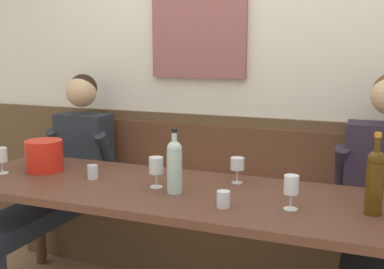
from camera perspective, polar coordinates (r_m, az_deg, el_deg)
The scene contains 15 objects.
room_wall_back at distance 3.13m, azimuth 4.81°, elevation 9.65°, with size 6.80×0.12×2.80m.
wood_wainscot_panel at distance 3.21m, azimuth 4.32°, elevation -6.62°, with size 6.80×0.03×1.00m, color brown.
wall_bench at distance 3.10m, azimuth 3.09°, elevation -11.59°, with size 2.75×0.42×0.94m.
dining_table at distance 2.39m, azimuth -1.82°, elevation -8.51°, with size 2.45×0.76×0.74m.
person_center_left_seat at distance 3.15m, azimuth -16.33°, elevation -4.95°, with size 0.48×1.20×1.27m.
person_center_right_seat at distance 2.53m, azimuth 22.50°, elevation -8.87°, with size 0.53×1.20×1.32m.
ice_bucket at distance 2.84m, azimuth -17.70°, elevation -2.48°, with size 0.21×0.21×0.18m, color red.
wine_bottle_amber_mid at distance 2.13m, azimuth 21.55°, elevation -5.20°, with size 0.07×0.07×0.36m.
wine_bottle_clear_water at distance 2.28m, azimuth -2.17°, elevation -3.75°, with size 0.08×0.08×0.32m.
wine_glass_mid_left at distance 2.85m, azimuth -22.37°, elevation -2.52°, with size 0.07×0.07×0.15m.
wine_glass_by_bottle at distance 2.10m, azimuth 12.11°, elevation -6.18°, with size 0.07×0.07×0.16m.
wine_glass_mid_right at distance 2.46m, azimuth 5.59°, elevation -3.75°, with size 0.07×0.07×0.14m.
wine_glass_center_rear at distance 2.38m, azimuth -4.43°, elevation -4.01°, with size 0.07×0.07×0.16m.
water_tumbler_right at distance 2.60m, azimuth -12.11°, elevation -4.52°, with size 0.06×0.06×0.08m, color silver.
water_tumbler_left at distance 2.10m, azimuth 3.89°, elevation -7.93°, with size 0.06×0.06×0.08m, color silver.
Camera 1 is at (0.90, -1.90, 1.44)m, focal length 43.41 mm.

